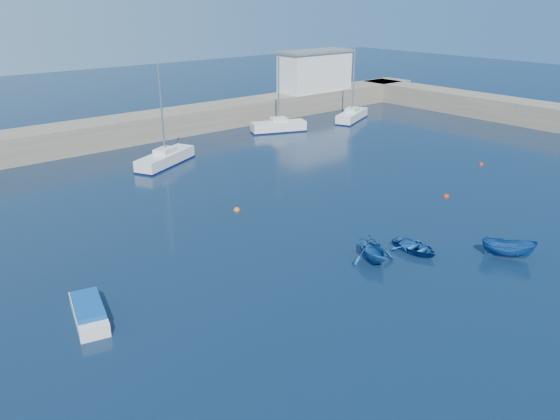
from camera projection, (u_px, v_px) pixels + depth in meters
ground at (534, 348)px, 24.11m from camera, size 220.00×220.00×0.00m
back_wall at (104, 133)px, 56.46m from camera, size 96.00×4.50×2.60m
right_arm at (463, 103)px, 72.79m from camera, size 4.50×32.00×2.60m
harbor_office at (315, 72)px, 73.02m from camera, size 10.00×4.00×5.00m
sailboat_6 at (165, 158)px, 50.16m from camera, size 7.02×4.80×9.03m
sailboat_7 at (279, 126)px, 62.48m from camera, size 6.46×3.93×8.37m
sailboat_8 at (352, 116)px, 68.21m from camera, size 6.98×4.49×8.92m
motorboat_1 at (89, 312)px, 26.06m from camera, size 2.20×4.04×0.94m
dinghy_center at (415, 247)px, 33.06m from camera, size 2.17×3.01×0.62m
dinghy_left at (372, 249)px, 31.78m from camera, size 3.43×3.69×1.59m
dinghy_right at (509, 249)px, 32.26m from camera, size 2.64×3.19×1.18m
buoy_1 at (446, 197)px, 42.30m from camera, size 0.48×0.48×0.48m
buoy_3 at (237, 210)px, 39.63m from camera, size 0.47×0.47×0.47m
buoy_4 at (481, 165)px, 50.39m from camera, size 0.44×0.44×0.44m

